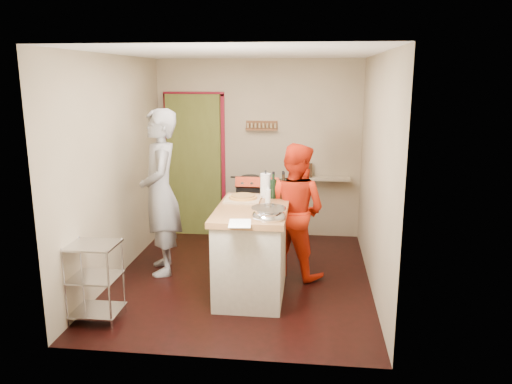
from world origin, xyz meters
TOP-DOWN VIEW (x-y plane):
  - floor at (0.00, 0.00)m, footprint 3.50×3.50m
  - back_wall at (-0.64, 1.78)m, footprint 3.00×0.44m
  - left_wall at (-1.50, 0.00)m, footprint 0.04×3.50m
  - right_wall at (1.50, 0.00)m, footprint 0.04×3.50m
  - ceiling at (0.00, 0.00)m, footprint 3.00×3.50m
  - stove at (0.05, 1.42)m, footprint 0.60×0.63m
  - wire_shelving at (-1.28, -1.20)m, footprint 0.48×0.40m
  - island at (0.17, -0.35)m, footprint 0.77×1.44m
  - person_stripe at (-1.00, 0.11)m, footprint 0.69×0.84m
  - person_red at (0.61, 0.20)m, footprint 0.98×0.91m

SIDE VIEW (x-z plane):
  - floor at x=0.00m, z-range 0.00..0.00m
  - wire_shelving at x=-1.28m, z-range 0.04..0.84m
  - stove at x=0.05m, z-range -0.05..0.95m
  - island at x=0.17m, z-range -0.13..1.15m
  - person_red at x=0.61m, z-range 0.00..1.60m
  - person_stripe at x=-1.00m, z-range 0.00..1.99m
  - back_wall at x=-0.64m, z-range -0.17..2.43m
  - left_wall at x=-1.50m, z-range 0.00..2.60m
  - right_wall at x=1.50m, z-range 0.00..2.60m
  - ceiling at x=0.00m, z-range 2.60..2.62m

